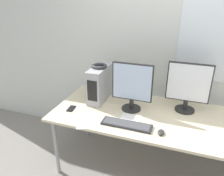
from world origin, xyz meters
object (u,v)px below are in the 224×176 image
Objects in this scene: pc_tower at (100,84)px; monitor_right_near at (188,86)px; headphones at (99,66)px; keyboard at (127,124)px; cell_phone at (71,109)px; mouse at (161,132)px; monitor_main at (132,86)px.

pc_tower is 0.81× the size of monitor_right_near.
monitor_right_near reaches higher than headphones.
cell_phone is at bearing 170.87° from keyboard.
pc_tower reaches higher than keyboard.
keyboard is 5.29× the size of mouse.
monitor_main is at bearing 136.78° from mouse.
monitor_right_near is (0.97, 0.06, -0.13)m from headphones.
pc_tower is 0.98m from monitor_right_near.
headphones is 0.33× the size of monitor_right_near.
headphones is 0.99m from monitor_right_near.
cell_phone is (-0.21, -0.33, -0.20)m from pc_tower.
pc_tower is at bearing 51.06° from cell_phone.
cell_phone is (-1.18, -0.39, -0.28)m from monitor_right_near.
mouse is at bearing -109.08° from monitor_right_near.
monitor_right_near is at bearing 17.09° from monitor_main.
mouse is at bearing -14.31° from cell_phone.
cell_phone is (-0.21, -0.33, -0.41)m from headphones.
monitor_main is 3.90× the size of cell_phone.
monitor_main is at bearing -162.91° from monitor_right_near.
mouse is (0.79, -0.46, -0.19)m from pc_tower.
monitor_main is 0.98× the size of monitor_right_near.
monitor_main reaches higher than cell_phone.
monitor_right_near is 1.09× the size of keyboard.
monitor_main is 1.07× the size of keyboard.
pc_tower is 0.44m from cell_phone.
monitor_right_near is (0.56, 0.17, 0.01)m from monitor_main.
mouse reaches higher than keyboard.
monitor_right_near reaches higher than monitor_main.
monitor_main is 0.58m from mouse.
pc_tower is at bearing -176.48° from monitor_right_near.
headphones is 0.76m from keyboard.
keyboard is at bearing -43.70° from pc_tower.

